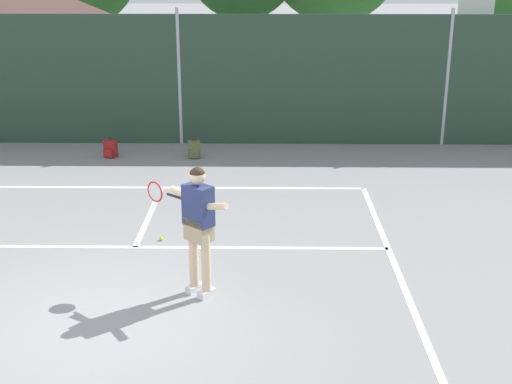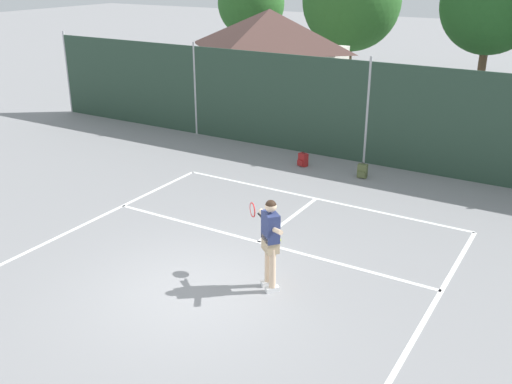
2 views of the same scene
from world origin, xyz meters
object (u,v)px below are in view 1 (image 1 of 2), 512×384
Objects in this scene: tennis_player at (198,220)px; backpack_red at (110,149)px; tennis_ball at (161,239)px; basketball_hoop at (472,44)px; backpack_olive at (194,150)px.

tennis_player reaches higher than backpack_red.
tennis_player is at bearing -66.74° from tennis_ball.
tennis_player is at bearing -123.46° from basketball_hoop.
backpack_olive is at bearing -160.04° from basketball_hoop.
backpack_red is 1.00× the size of backpack_olive.
backpack_olive is (1.96, -0.03, 0.00)m from backpack_red.
tennis_player reaches higher than backpack_olive.
tennis_ball is (-6.98, -7.43, -2.28)m from basketball_hoop.
basketball_hoop reaches higher than backpack_red.
tennis_player is 6.92m from backpack_olive.
tennis_player is (-6.16, -9.33, -1.20)m from basketball_hoop.
basketball_hoop is 10.45m from tennis_ball.
tennis_ball is at bearing -69.03° from backpack_red.
basketball_hoop is 11.25m from tennis_player.
backpack_red reaches higher than tennis_ball.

